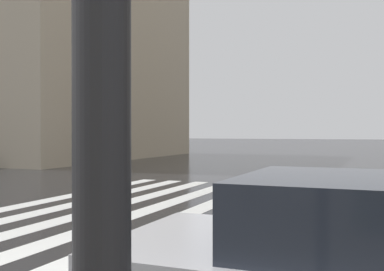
{
  "coord_description": "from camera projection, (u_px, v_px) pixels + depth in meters",
  "views": [
    {
      "loc": [
        -4.39,
        -3.81,
        1.72
      ],
      "look_at": [
        8.54,
        1.54,
        1.61
      ],
      "focal_mm": 43.73,
      "sensor_mm": 36.0,
      "label": 1
    }
  ],
  "objects": [
    {
      "name": "zebra_crossing",
      "position": [
        133.0,
        215.0,
        9.6
      ],
      "size": [
        13.0,
        6.5,
        0.01
      ],
      "color": "silver",
      "rests_on": "ground_plane"
    }
  ]
}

